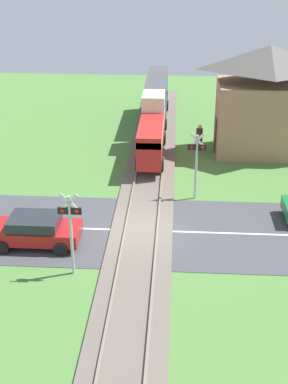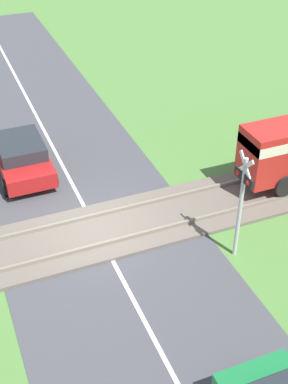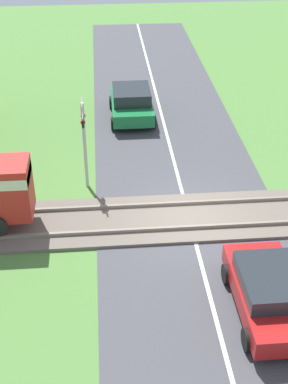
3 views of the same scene
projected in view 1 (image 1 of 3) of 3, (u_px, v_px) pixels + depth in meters
ground_plane at (142, 231)px, 24.15m from camera, size 60.00×60.00×0.00m
road_surface at (142, 231)px, 24.15m from camera, size 48.00×6.40×0.02m
track_bed at (142, 230)px, 24.12m from camera, size 2.80×48.00×0.24m
train at (155, 111)px, 34.52m from camera, size 1.58×13.99×3.18m
car_near_crossing at (35, 230)px, 22.80m from camera, size 3.82×1.90×1.34m
crossing_signal_west_approach at (70, 224)px, 20.18m from camera, size 0.90×0.18×3.50m
crossing_signal_east_approach at (197, 158)px, 26.21m from camera, size 0.90×0.18×3.50m
station_building at (265, 102)px, 31.60m from camera, size 6.05×3.81×6.49m
pedestrian_by_station at (199, 138)px, 33.04m from camera, size 0.40×0.40×1.63m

